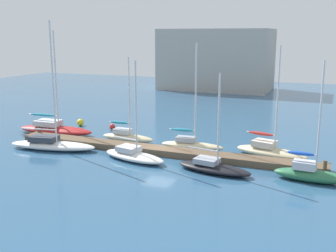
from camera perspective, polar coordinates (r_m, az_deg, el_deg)
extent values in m
plane|color=#2D567A|center=(35.05, -1.25, -3.85)|extent=(120.00, 120.00, 0.00)
cube|color=brown|center=(34.98, -1.26, -3.42)|extent=(27.14, 1.71, 0.55)
cylinder|color=brown|center=(42.34, -17.41, -0.75)|extent=(0.28, 0.28, 1.17)
cylinder|color=brown|center=(31.47, 20.82, -5.48)|extent=(0.28, 0.28, 1.17)
ellipsoid|color=#B21E1E|center=(43.37, -15.28, -0.55)|extent=(8.35, 3.01, 0.83)
cube|color=silver|center=(43.68, -16.23, 0.41)|extent=(2.57, 1.89, 0.54)
cylinder|color=silver|center=(42.32, -15.22, 6.23)|extent=(0.15, 0.15, 9.47)
cylinder|color=silver|center=(43.81, -16.82, 1.47)|extent=(3.45, 0.35, 0.12)
ellipsoid|color=teal|center=(43.81, -16.82, 1.47)|extent=(3.12, 0.57, 0.28)
ellipsoid|color=white|center=(37.59, -15.63, -2.61)|extent=(8.11, 3.48, 0.73)
cube|color=#333842|center=(37.81, -16.74, -1.65)|extent=(2.58, 1.88, 0.48)
cylinder|color=silver|center=(36.41, -15.59, 5.74)|extent=(0.15, 0.15, 10.27)
cylinder|color=silver|center=(37.86, -17.44, -0.42)|extent=(3.27, 0.71, 0.12)
ellipsoid|color=beige|center=(39.16, -5.59, -1.62)|extent=(5.35, 1.59, 0.71)
cube|color=silver|center=(39.28, -6.29, -0.71)|extent=(1.62, 1.07, 0.46)
cylinder|color=silver|center=(38.27, -5.37, 4.07)|extent=(0.13, 0.13, 7.17)
cylinder|color=silver|center=(39.26, -6.72, 0.49)|extent=(2.24, 0.15, 0.11)
ellipsoid|color=teal|center=(39.26, -6.72, 0.49)|extent=(2.02, 0.40, 0.28)
ellipsoid|color=white|center=(33.26, -4.70, -4.20)|extent=(6.07, 3.25, 0.66)
cube|color=silver|center=(33.47, -5.47, -3.14)|extent=(2.00, 1.74, 0.43)
cylinder|color=silver|center=(32.16, -4.44, 2.53)|extent=(0.13, 0.13, 7.32)
cylinder|color=silver|center=(33.49, -5.95, -1.70)|extent=(2.38, 0.67, 0.11)
ellipsoid|color=beige|center=(36.34, 3.31, -2.73)|extent=(5.70, 1.81, 0.66)
cube|color=#9EA3AD|center=(36.35, 2.47, -1.83)|extent=(1.74, 1.13, 0.43)
cylinder|color=silver|center=(35.34, 3.85, 4.45)|extent=(0.13, 0.13, 8.54)
cylinder|color=silver|center=(36.25, 1.97, -0.53)|extent=(2.36, 0.25, 0.11)
ellipsoid|color=teal|center=(36.25, 1.97, -0.53)|extent=(2.14, 0.49, 0.28)
ellipsoid|color=black|center=(30.52, 6.34, -5.82)|extent=(5.90, 2.70, 0.60)
cube|color=#9EA3AD|center=(30.60, 5.40, -4.78)|extent=(1.88, 1.56, 0.39)
cylinder|color=silver|center=(29.48, 7.01, 0.79)|extent=(0.13, 0.13, 6.64)
cylinder|color=silver|center=(30.51, 4.85, -3.20)|extent=(2.38, 0.45, 0.11)
ellipsoid|color=beige|center=(35.01, 14.02, -3.56)|extent=(6.34, 3.35, 0.80)
cube|color=silver|center=(35.06, 13.16, -2.38)|extent=(2.09, 1.77, 0.52)
cylinder|color=silver|center=(33.96, 14.89, 3.73)|extent=(0.14, 0.14, 8.26)
cylinder|color=silver|center=(35.00, 12.68, -1.03)|extent=(2.49, 0.71, 0.11)
ellipsoid|color=#B72D28|center=(35.00, 12.68, -1.03)|extent=(2.31, 0.89, 0.28)
ellipsoid|color=#2D7047|center=(30.10, 19.19, -6.49)|extent=(5.12, 1.71, 0.84)
cube|color=silver|center=(29.94, 18.32, -5.14)|extent=(1.56, 1.11, 0.54)
cylinder|color=silver|center=(29.06, 20.26, 1.21)|extent=(0.13, 0.13, 7.44)
cylinder|color=silver|center=(29.75, 17.84, -3.62)|extent=(2.13, 0.19, 0.10)
ellipsoid|color=blue|center=(29.75, 17.84, -3.62)|extent=(1.93, 0.44, 0.28)
sphere|color=yellow|center=(46.73, -12.00, 0.50)|extent=(0.76, 0.76, 0.76)
sphere|color=red|center=(44.32, -7.70, -0.09)|extent=(0.61, 0.61, 0.61)
cube|color=#ADA89E|center=(77.09, 6.67, 9.10)|extent=(19.73, 10.69, 10.92)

